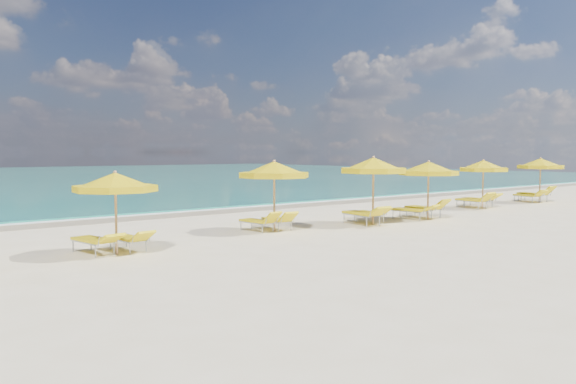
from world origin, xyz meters
TOP-DOWN VIEW (x-y plane):
  - ground_plane at (0.00, 0.00)m, footprint 120.00×120.00m
  - ocean at (0.00, 48.00)m, footprint 120.00×80.00m
  - wet_sand_band at (0.00, 7.40)m, footprint 120.00×2.60m
  - foam_line at (0.00, 8.20)m, footprint 120.00×1.20m
  - whitecap_near at (-6.00, 17.00)m, footprint 14.00×0.36m
  - whitecap_far at (8.00, 24.00)m, footprint 18.00×0.30m
  - umbrella_2 at (-7.10, -0.30)m, footprint 2.64×2.64m
  - umbrella_3 at (-1.35, 0.55)m, footprint 3.02×3.02m
  - umbrella_4 at (2.54, -0.29)m, footprint 3.27×3.27m
  - umbrella_5 at (5.34, -0.59)m, footprint 2.59×2.59m
  - umbrella_6 at (11.02, 0.59)m, footprint 2.70×2.70m
  - umbrella_7 at (16.04, 0.41)m, footprint 2.47×2.47m
  - lounger_2_left at (-7.52, 0.16)m, footprint 0.87×1.86m
  - lounger_2_right at (-6.62, 0.05)m, footprint 0.70×1.69m
  - lounger_3_left at (-1.78, 0.90)m, footprint 0.71×1.64m
  - lounger_3_right at (-0.98, 0.86)m, footprint 0.72×1.67m
  - lounger_4_left at (2.17, -0.11)m, footprint 0.88×2.08m
  - lounger_4_right at (2.92, 0.24)m, footprint 0.83×1.80m
  - lounger_5_left at (4.88, -0.13)m, footprint 0.89×1.92m
  - lounger_5_right at (5.85, -0.03)m, footprint 0.67×1.87m
  - lounger_6_left at (10.52, 0.81)m, footprint 0.80×1.92m
  - lounger_6_right at (11.43, 1.05)m, footprint 0.64×1.86m
  - lounger_7_left at (15.67, 0.88)m, footprint 0.92×1.85m
  - lounger_7_right at (16.41, 0.93)m, footprint 0.82×1.98m

SIDE VIEW (x-z plane):
  - ground_plane at x=0.00m, z-range 0.00..0.00m
  - ocean at x=0.00m, z-range -0.15..0.15m
  - wet_sand_band at x=0.00m, z-range -0.01..0.01m
  - foam_line at x=0.00m, z-range -0.01..0.01m
  - whitecap_near at x=-6.00m, z-range -0.03..0.03m
  - whitecap_far at x=8.00m, z-range -0.03..0.03m
  - lounger_2_right at x=-6.62m, z-range -0.13..0.52m
  - lounger_3_right at x=-0.98m, z-range -0.16..0.55m
  - lounger_3_left at x=-1.78m, z-range -0.17..0.57m
  - lounger_4_right at x=2.92m, z-range -0.13..0.54m
  - lounger_2_left at x=-7.52m, z-range -0.12..0.53m
  - lounger_7_left at x=15.67m, z-range -0.16..0.58m
  - lounger_5_left at x=4.88m, z-range -0.12..0.55m
  - lounger_6_right at x=11.43m, z-range -0.15..0.59m
  - lounger_5_right at x=5.85m, z-range -0.19..0.65m
  - lounger_6_left at x=10.52m, z-range -0.19..0.66m
  - lounger_4_left at x=2.17m, z-range -0.16..0.63m
  - lounger_7_right at x=16.41m, z-range -0.21..0.70m
  - umbrella_2 at x=-7.10m, z-range 0.76..2.93m
  - umbrella_6 at x=11.02m, z-range 0.82..3.13m
  - umbrella_5 at x=5.34m, z-range 0.82..3.14m
  - umbrella_7 at x=16.04m, z-range 0.84..3.21m
  - umbrella_3 at x=-1.35m, z-range 0.84..3.22m
  - umbrella_4 at x=2.54m, z-range 0.88..3.38m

